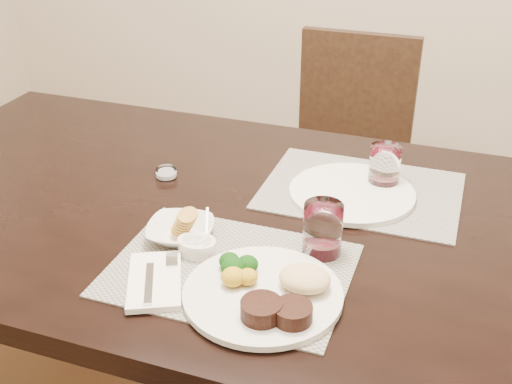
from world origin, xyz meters
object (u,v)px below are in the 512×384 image
(chair_far, at_px, (347,149))
(steak_knife, at_px, (293,277))
(far_plate, at_px, (352,193))
(wine_glass_near, at_px, (323,232))
(cracker_bowl, at_px, (181,231))
(dinner_plate, at_px, (269,292))

(chair_far, distance_m, steak_knife, 1.18)
(chair_far, relative_size, far_plate, 3.07)
(wine_glass_near, bearing_deg, cracker_bowl, -170.31)
(cracker_bowl, height_order, far_plate, cracker_bowl)
(chair_far, height_order, wine_glass_near, chair_far)
(steak_knife, relative_size, wine_glass_near, 2.27)
(steak_knife, distance_m, far_plate, 0.36)
(cracker_bowl, relative_size, far_plate, 0.56)
(cracker_bowl, bearing_deg, far_plate, 45.29)
(chair_far, relative_size, dinner_plate, 3.07)
(dinner_plate, distance_m, cracker_bowl, 0.27)
(chair_far, distance_m, cracker_bowl, 1.13)
(steak_knife, distance_m, cracker_bowl, 0.27)
(wine_glass_near, distance_m, far_plate, 0.26)
(chair_far, height_order, cracker_bowl, chair_far)
(steak_knife, height_order, far_plate, same)
(chair_far, bearing_deg, far_plate, -78.16)
(chair_far, bearing_deg, cracker_bowl, -97.04)
(steak_knife, distance_m, wine_glass_near, 0.12)
(wine_glass_near, bearing_deg, far_plate, 88.04)
(far_plate, bearing_deg, chair_far, 101.84)
(far_plate, bearing_deg, dinner_plate, -97.84)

